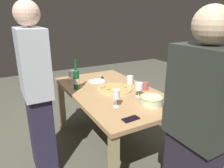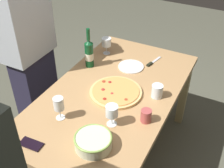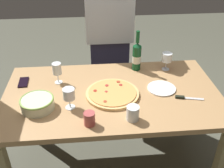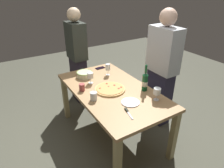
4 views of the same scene
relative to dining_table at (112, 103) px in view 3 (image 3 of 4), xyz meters
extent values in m
plane|color=#535445|center=(0.00, 0.00, -0.66)|extent=(8.00, 8.00, 0.00)
cube|color=tan|center=(0.00, 0.00, 0.07)|extent=(1.60, 0.90, 0.04)
cube|color=tan|center=(0.74, -0.40, -0.30)|extent=(0.07, 0.07, 0.71)
cube|color=tan|center=(-0.74, 0.40, -0.30)|extent=(0.07, 0.07, 0.71)
cube|color=tan|center=(0.74, 0.40, -0.30)|extent=(0.07, 0.07, 0.71)
cylinder|color=#E3B670|center=(0.00, -0.03, 0.10)|extent=(0.39, 0.39, 0.02)
cylinder|color=#E49C51|center=(0.00, -0.03, 0.12)|extent=(0.35, 0.35, 0.01)
cylinder|color=#9E2E27|center=(-0.03, 0.06, 0.12)|extent=(0.03, 0.03, 0.00)
cylinder|color=maroon|center=(0.07, 0.06, 0.12)|extent=(0.03, 0.03, 0.00)
cylinder|color=#A0291B|center=(-0.12, -0.01, 0.12)|extent=(0.03, 0.03, 0.00)
cylinder|color=#A33921|center=(0.06, 0.10, 0.12)|extent=(0.03, 0.03, 0.00)
cylinder|color=#A33D23|center=(-0.06, -0.14, 0.12)|extent=(0.02, 0.02, 0.00)
cylinder|color=#B1332E|center=(-0.04, -0.02, 0.12)|extent=(0.02, 0.02, 0.00)
cylinder|color=beige|center=(-0.52, -0.14, 0.13)|extent=(0.22, 0.22, 0.08)
torus|color=#8DB250|center=(-0.52, -0.14, 0.17)|extent=(0.23, 0.23, 0.01)
cylinder|color=#0F4823|center=(0.24, 0.33, 0.20)|extent=(0.07, 0.07, 0.21)
cone|color=#0F4823|center=(0.24, 0.33, 0.32)|extent=(0.07, 0.07, 0.03)
cylinder|color=#0F4823|center=(0.24, 0.33, 0.39)|extent=(0.03, 0.03, 0.10)
cylinder|color=silver|center=(0.24, 0.33, 0.19)|extent=(0.07, 0.07, 0.06)
cylinder|color=white|center=(-0.41, 0.18, 0.09)|extent=(0.06, 0.06, 0.00)
cylinder|color=white|center=(-0.41, 0.18, 0.14)|extent=(0.01, 0.01, 0.08)
cylinder|color=white|center=(-0.41, 0.18, 0.22)|extent=(0.07, 0.07, 0.09)
cylinder|color=white|center=(0.49, 0.31, 0.09)|extent=(0.07, 0.07, 0.00)
cylinder|color=white|center=(0.49, 0.31, 0.13)|extent=(0.01, 0.01, 0.07)
cylinder|color=white|center=(0.49, 0.31, 0.21)|extent=(0.08, 0.08, 0.07)
cylinder|color=maroon|center=(0.49, 0.31, 0.19)|extent=(0.07, 0.07, 0.03)
cylinder|color=white|center=(-0.30, -0.15, 0.09)|extent=(0.07, 0.07, 0.00)
cylinder|color=white|center=(-0.30, -0.15, 0.13)|extent=(0.01, 0.01, 0.07)
cylinder|color=white|center=(-0.30, -0.15, 0.21)|extent=(0.08, 0.08, 0.08)
cylinder|color=white|center=(0.10, -0.31, 0.14)|extent=(0.08, 0.08, 0.10)
cylinder|color=#B04B49|center=(-0.17, -0.34, 0.14)|extent=(0.07, 0.07, 0.09)
cylinder|color=white|center=(0.38, 0.01, 0.10)|extent=(0.21, 0.21, 0.01)
cube|color=black|center=(-0.68, 0.20, 0.10)|extent=(0.08, 0.15, 0.01)
cube|color=silver|center=(0.57, -0.13, 0.10)|extent=(0.15, 0.05, 0.01)
cube|color=black|center=(0.48, -0.11, 0.10)|extent=(0.07, 0.04, 0.02)
cube|color=#27233A|center=(0.05, 0.80, -0.24)|extent=(0.38, 0.20, 0.83)
cube|color=silver|center=(0.05, 0.80, 0.49)|extent=(0.44, 0.24, 0.63)
camera|label=1|loc=(-1.93, 1.06, 0.91)|focal=33.08mm
camera|label=2|loc=(-1.49, -0.77, 1.41)|focal=45.69mm
camera|label=3|loc=(-0.15, -1.61, 1.21)|focal=42.53mm
camera|label=4|loc=(1.91, -1.17, 1.34)|focal=32.14mm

